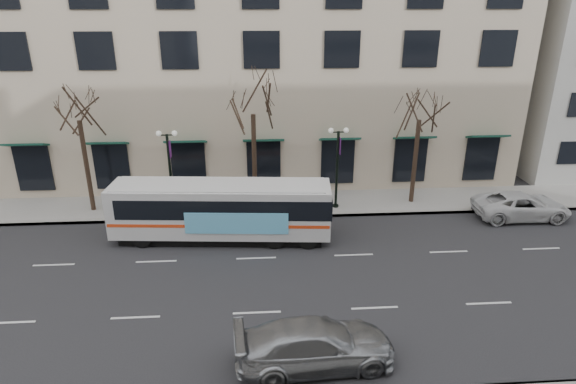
{
  "coord_description": "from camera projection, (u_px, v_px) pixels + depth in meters",
  "views": [
    {
      "loc": [
        0.17,
        -19.17,
        12.12
      ],
      "look_at": [
        1.55,
        1.23,
        4.0
      ],
      "focal_mm": 30.0,
      "sensor_mm": 36.0,
      "label": 1
    }
  ],
  "objects": [
    {
      "name": "lamp_post_right",
      "position": [
        337.0,
        164.0,
        29.07
      ],
      "size": [
        1.22,
        0.45,
        5.21
      ],
      "color": "black",
      "rests_on": "ground"
    },
    {
      "name": "lamp_post_left",
      "position": [
        170.0,
        168.0,
        28.45
      ],
      "size": [
        1.22,
        0.45,
        5.21
      ],
      "color": "black",
      "rests_on": "ground"
    },
    {
      "name": "sidewalk_far",
      "position": [
        333.0,
        203.0,
        30.87
      ],
      "size": [
        80.0,
        4.0,
        0.15
      ],
      "primitive_type": "cube",
      "color": "gray",
      "rests_on": "ground"
    },
    {
      "name": "building_hotel",
      "position": [
        225.0,
        3.0,
        37.16
      ],
      "size": [
        40.0,
        20.0,
        24.0
      ],
      "primitive_type": "cube",
      "color": "#C7B498",
      "rests_on": "ground"
    },
    {
      "name": "ground",
      "position": [
        256.0,
        283.0,
        22.24
      ],
      "size": [
        160.0,
        160.0,
        0.0
      ],
      "primitive_type": "plane",
      "color": "black",
      "rests_on": "ground"
    },
    {
      "name": "tree_far_mid",
      "position": [
        253.0,
        98.0,
        27.85
      ],
      "size": [
        3.6,
        3.6,
        8.55
      ],
      "color": "black",
      "rests_on": "ground"
    },
    {
      "name": "silver_car",
      "position": [
        315.0,
        344.0,
        17.0
      ],
      "size": [
        5.87,
        2.76,
        1.66
      ],
      "primitive_type": "imported",
      "rotation": [
        0.0,
        0.0,
        1.65
      ],
      "color": "#93969A",
      "rests_on": "ground"
    },
    {
      "name": "city_bus",
      "position": [
        223.0,
        209.0,
        25.81
      ],
      "size": [
        11.89,
        3.53,
        3.18
      ],
      "rotation": [
        0.0,
        0.0,
        -0.08
      ],
      "color": "silver",
      "rests_on": "ground"
    },
    {
      "name": "tree_far_right",
      "position": [
        421.0,
        104.0,
        28.66
      ],
      "size": [
        3.6,
        3.6,
        8.06
      ],
      "color": "black",
      "rests_on": "ground"
    },
    {
      "name": "tree_far_left",
      "position": [
        77.0,
        104.0,
        27.31
      ],
      "size": [
        3.6,
        3.6,
        8.34
      ],
      "color": "black",
      "rests_on": "ground"
    },
    {
      "name": "white_pickup",
      "position": [
        521.0,
        206.0,
        28.7
      ],
      "size": [
        5.61,
        2.65,
        1.55
      ],
      "primitive_type": "imported",
      "rotation": [
        0.0,
        0.0,
        1.56
      ],
      "color": "silver",
      "rests_on": "ground"
    }
  ]
}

